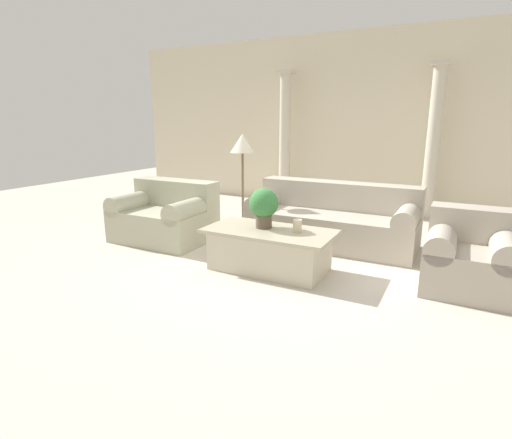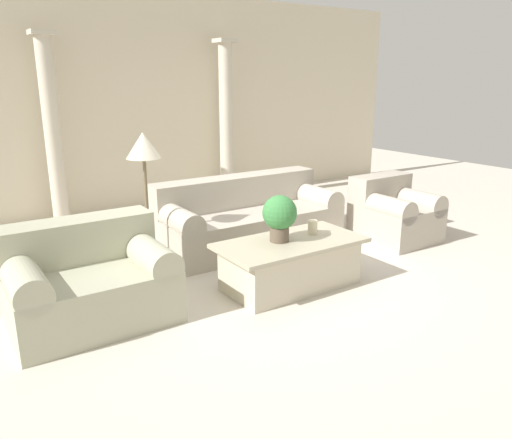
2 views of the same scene
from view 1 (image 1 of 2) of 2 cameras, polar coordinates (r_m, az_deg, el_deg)
name	(u,v)px [view 1 (image 1 of 2)]	position (r m, az deg, el deg)	size (l,w,h in m)	color
ground_plane	(289,260)	(4.85, 4.69, -5.80)	(16.00, 16.00, 0.00)	beige
wall_back	(363,122)	(7.83, 15.04, 13.27)	(10.00, 0.06, 3.20)	beige
sofa_long	(333,220)	(5.48, 10.90, -0.02)	(2.19, 0.93, 0.81)	#ADA393
loveseat	(166,215)	(5.72, -12.76, 0.60)	(1.28, 0.93, 0.81)	#ACAC90
coffee_table	(269,249)	(4.46, 1.91, -4.30)	(1.42, 0.73, 0.47)	beige
potted_plant	(264,205)	(4.42, 1.13, 2.05)	(0.33, 0.33, 0.45)	brown
pillar_candle	(297,226)	(4.30, 5.93, -0.91)	(0.09, 0.09, 0.14)	beige
floor_lamp	(242,150)	(5.71, -1.95, 9.83)	(0.34, 0.34, 1.45)	brown
column_left	(285,138)	(7.92, 4.15, 11.51)	(0.30, 0.30, 2.54)	beige
column_right	(433,142)	(7.28, 23.99, 10.14)	(0.30, 0.30, 2.54)	beige
armchair	(471,255)	(4.49, 28.37, -4.49)	(0.83, 0.88, 0.78)	#ADA393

